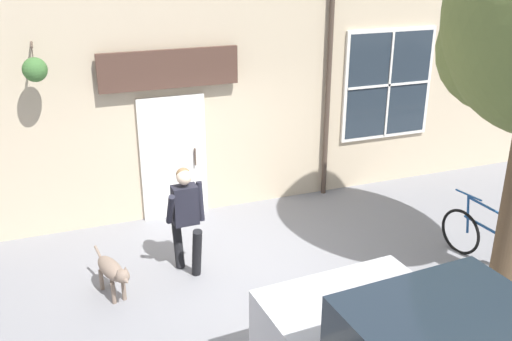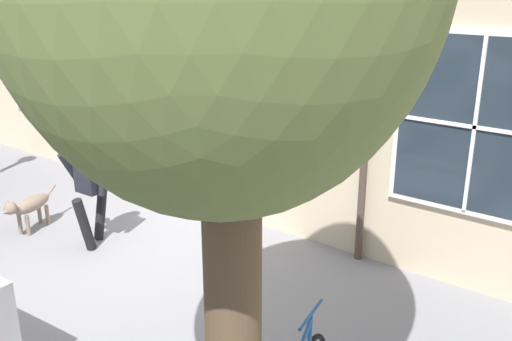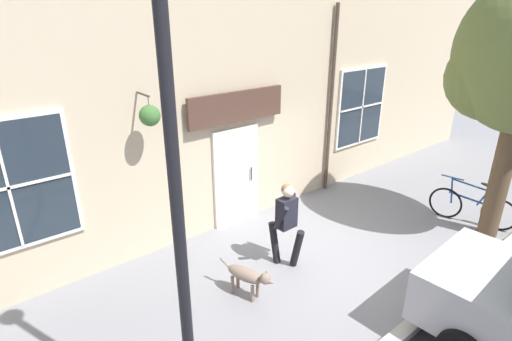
# 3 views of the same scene
# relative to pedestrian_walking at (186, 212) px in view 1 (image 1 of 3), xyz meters

# --- Properties ---
(ground_plane) EXTENTS (90.00, 90.00, 0.00)m
(ground_plane) POSITION_rel_pedestrian_walking_xyz_m (0.33, 0.72, -0.94)
(ground_plane) COLOR gray
(storefront_facade) EXTENTS (0.95, 18.00, 5.09)m
(storefront_facade) POSITION_rel_pedestrian_walking_xyz_m (-2.01, 0.70, 1.61)
(storefront_facade) COLOR #C6B293
(storefront_facade) RESTS_ON ground_plane
(pedestrian_walking) EXTENTS (0.69, 0.55, 1.59)m
(pedestrian_walking) POSITION_rel_pedestrian_walking_xyz_m (0.00, 0.00, 0.00)
(pedestrian_walking) COLOR black
(pedestrian_walking) RESTS_ON ground_plane
(dog_on_leash) EXTENTS (1.04, 0.41, 0.60)m
(dog_on_leash) POSITION_rel_pedestrian_walking_xyz_m (0.27, -1.07, -0.55)
(dog_on_leash) COLOR #7F6B5B
(dog_on_leash) RESTS_ON ground_plane
(leaning_bicycle) EXTENTS (1.68, 0.50, 1.00)m
(leaning_bicycle) POSITION_rel_pedestrian_walking_xyz_m (1.38, 4.15, -0.56)
(leaning_bicycle) COLOR black
(leaning_bicycle) RESTS_ON ground_plane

